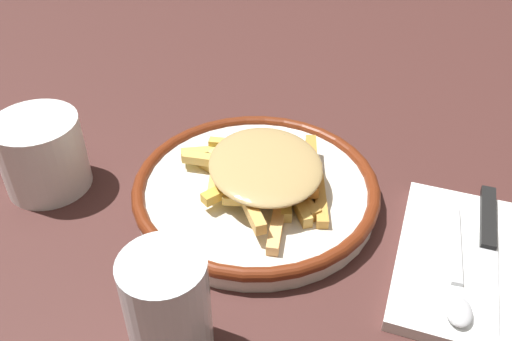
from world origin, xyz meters
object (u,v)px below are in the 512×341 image
object	(u,v)px
spoon	(457,282)
water_glass	(168,310)
napkin	(485,268)
fries_heap	(264,171)
coffee_mug	(41,154)
plate	(256,190)
knife	(488,246)

from	to	relation	value
spoon	water_glass	world-z (taller)	water_glass
napkin	spoon	xyz separation A→B (m)	(0.03, 0.03, 0.01)
fries_heap	water_glass	distance (m)	0.20
fries_heap	spoon	bearing A→B (deg)	159.17
spoon	water_glass	xyz separation A→B (m)	(0.22, 0.12, 0.04)
spoon	coffee_mug	size ratio (longest dim) A/B	1.31
napkin	spoon	world-z (taller)	spoon
plate	fries_heap	distance (m)	0.03
plate	knife	world-z (taller)	plate
plate	water_glass	world-z (taller)	water_glass
plate	spoon	size ratio (longest dim) A/B	1.70
water_glass	coffee_mug	distance (m)	0.27
knife	coffee_mug	world-z (taller)	coffee_mug
plate	napkin	bearing A→B (deg)	170.55
coffee_mug	water_glass	bearing A→B (deg)	144.00
water_glass	plate	bearing A→B (deg)	-93.30
napkin	spoon	distance (m)	0.05
napkin	water_glass	distance (m)	0.29
fries_heap	knife	xyz separation A→B (m)	(-0.22, 0.02, -0.02)
spoon	knife	bearing A→B (deg)	-116.98
plate	coffee_mug	bearing A→B (deg)	9.76
napkin	coffee_mug	size ratio (longest dim) A/B	1.64
spoon	water_glass	bearing A→B (deg)	29.56
knife	coffee_mug	xyz separation A→B (m)	(0.46, 0.02, 0.03)
plate	napkin	world-z (taller)	plate
knife	water_glass	world-z (taller)	water_glass
knife	plate	bearing A→B (deg)	-4.83
plate	coffee_mug	size ratio (longest dim) A/B	2.23
knife	spoon	bearing A→B (deg)	63.02
napkin	knife	xyz separation A→B (m)	(-0.00, -0.02, 0.01)
knife	water_glass	bearing A→B (deg)	35.91
coffee_mug	spoon	bearing A→B (deg)	175.46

